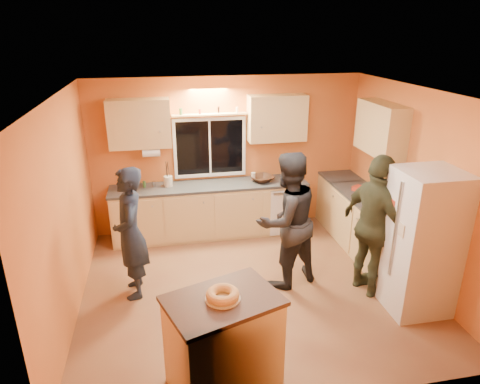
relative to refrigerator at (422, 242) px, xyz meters
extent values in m
plane|color=brown|center=(-1.89, 0.80, -0.90)|extent=(4.50, 4.50, 0.00)
cube|color=orange|center=(-1.89, 2.80, 0.40)|extent=(4.50, 0.04, 2.60)
cube|color=orange|center=(-1.89, -1.20, 0.40)|extent=(4.50, 0.04, 2.60)
cube|color=orange|center=(-4.14, 0.80, 0.40)|extent=(0.04, 4.00, 2.60)
cube|color=orange|center=(0.36, 0.80, 0.40)|extent=(0.04, 4.00, 2.60)
cube|color=white|center=(-1.89, 0.80, 1.70)|extent=(4.50, 4.00, 0.02)
cube|color=black|center=(-2.19, 2.79, 0.55)|extent=(1.10, 0.02, 0.90)
cube|color=white|center=(-2.19, 2.77, 0.55)|extent=(1.20, 0.04, 1.00)
cube|color=tan|center=(-3.29, 2.64, 1.02)|extent=(0.95, 0.33, 0.75)
cube|color=tan|center=(-1.09, 2.64, 1.02)|extent=(0.95, 0.33, 0.75)
cube|color=tan|center=(0.19, 1.60, 1.02)|extent=(0.33, 1.00, 0.75)
cylinder|color=silver|center=(-3.14, 2.52, 0.58)|extent=(0.27, 0.12, 0.12)
cube|color=tan|center=(-2.24, 2.50, -0.47)|extent=(3.20, 0.60, 0.86)
cube|color=#282B2D|center=(-2.24, 2.50, -0.02)|extent=(3.24, 0.62, 0.04)
cube|color=tan|center=(0.06, 2.50, -0.47)|extent=(0.60, 0.60, 0.86)
cube|color=#282B2D|center=(0.06, 2.50, -0.02)|extent=(0.62, 0.62, 0.04)
cube|color=tan|center=(0.06, 1.30, -0.47)|extent=(0.60, 1.80, 0.86)
cube|color=#282B2D|center=(0.06, 1.30, -0.02)|extent=(0.62, 1.84, 0.04)
cube|color=silver|center=(0.00, 0.00, 0.00)|extent=(0.72, 0.70, 1.80)
cube|color=tan|center=(-2.54, -0.80, -0.42)|extent=(1.14, 0.94, 0.96)
cube|color=#312010|center=(-2.54, -0.80, 0.07)|extent=(1.20, 1.00, 0.04)
torus|color=#D6B057|center=(-2.54, -0.80, 0.14)|extent=(0.31, 0.31, 0.09)
imported|color=black|center=(-3.45, 0.97, -0.03)|extent=(0.46, 0.66, 1.74)
imported|color=black|center=(-1.43, 0.84, 0.03)|extent=(1.10, 0.98, 1.87)
imported|color=#2F3522|center=(-0.39, 0.42, 0.04)|extent=(0.72, 1.19, 1.89)
imported|color=#312010|center=(-1.36, 2.49, 0.05)|extent=(0.49, 0.49, 0.09)
cylinder|color=beige|center=(-2.91, 2.55, 0.09)|extent=(0.14, 0.14, 0.17)
imported|color=gray|center=(0.04, 1.28, 0.14)|extent=(0.29, 0.27, 0.29)
cube|color=#AA2E1A|center=(0.02, 1.78, 0.04)|extent=(0.20, 0.18, 0.07)
camera|label=1|loc=(-3.02, -4.06, 2.41)|focal=32.00mm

